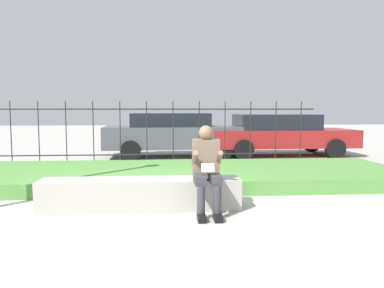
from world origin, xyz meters
name	(u,v)px	position (x,y,z in m)	size (l,w,h in m)	color
ground_plane	(136,209)	(0.00, 0.00, 0.00)	(60.00, 60.00, 0.00)	#B2AFA8
stone_bench	(141,196)	(0.08, 0.00, 0.20)	(2.95, 0.52, 0.46)	#ADA89E
person_seated_reader	(207,166)	(1.03, -0.29, 0.69)	(0.42, 0.73, 1.26)	black
grass_berm	(143,175)	(0.00, 2.15, 0.13)	(10.68, 2.90, 0.26)	#569342
iron_fence	(147,133)	(0.00, 4.01, 0.89)	(8.68, 0.03, 1.70)	#232326
car_parked_right	(279,134)	(4.14, 6.27, 0.71)	(4.61, 2.04, 1.33)	maroon
car_parked_center	(174,133)	(0.76, 6.25, 0.73)	(4.46, 2.02, 1.37)	#4C5156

